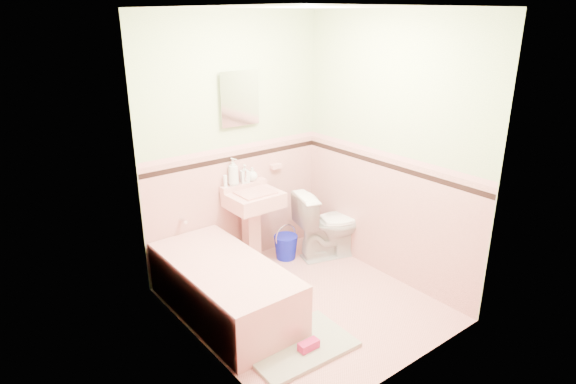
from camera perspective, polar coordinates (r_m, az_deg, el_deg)
floor at (r=4.54m, az=1.99°, el=-12.81°), size 2.20×2.20×0.00m
ceiling at (r=3.82m, az=2.47°, el=20.58°), size 2.20×2.20×0.00m
wall_back at (r=4.86m, az=-6.20°, el=5.48°), size 2.50×0.00×2.50m
wall_front at (r=3.29m, az=14.62°, el=-2.25°), size 2.50×0.00×2.50m
wall_left at (r=3.48m, az=-10.51°, el=-0.70°), size 0.00×2.50×2.50m
wall_right at (r=4.69m, az=11.64°, el=4.62°), size 0.00×2.50×2.50m
wainscot_back at (r=5.05m, az=-5.86°, el=-1.70°), size 2.00×0.00×2.00m
wainscot_front at (r=3.59m, az=13.55°, el=-11.85°), size 2.00×0.00×2.00m
wainscot_left at (r=3.76m, az=-9.72°, el=-9.97°), size 0.00×2.20×2.20m
wainscot_right at (r=4.89m, az=11.02°, el=-2.76°), size 0.00×2.20×2.20m
accent_back at (r=4.88m, az=-6.03°, el=3.96°), size 2.00×0.00×2.00m
accent_front at (r=3.35m, az=14.19°, el=-4.22°), size 2.00×0.00×2.00m
accent_left at (r=3.53m, az=-10.13°, el=-2.61°), size 0.00×2.20×2.20m
accent_right at (r=4.71m, az=11.38°, el=3.07°), size 0.00×2.20×2.20m
cap_back at (r=4.86m, az=-6.07°, el=5.09°), size 2.00×0.00×2.00m
cap_front at (r=3.31m, az=14.33°, el=-2.64°), size 2.00×0.00×2.00m
cap_left at (r=3.50m, az=-10.22°, el=-1.10°), size 0.00×2.20×2.20m
cap_right at (r=4.68m, az=11.47°, el=4.24°), size 0.00×2.20×2.20m
bathtub at (r=4.35m, az=-7.36°, el=-11.13°), size 0.70×1.50×0.45m
tub_faucet at (r=4.74m, az=-12.07°, el=-3.20°), size 0.04×0.12×0.04m
sink at (r=4.98m, az=-3.88°, el=-4.44°), size 0.51×0.48×0.81m
sink_faucet at (r=4.89m, az=-4.95°, el=1.94°), size 0.02×0.02×0.10m
medicine_cabinet at (r=4.77m, az=-5.69°, el=10.74°), size 0.37×0.04×0.46m
soap_dish at (r=5.17m, az=-1.42°, el=3.00°), size 0.12×0.07×0.04m
soap_bottle_left at (r=4.85m, az=-6.36°, el=2.34°), size 0.13×0.13×0.27m
soap_bottle_mid at (r=4.93m, az=-5.04°, el=2.13°), size 0.10×0.10×0.18m
soap_bottle_right at (r=4.98m, az=-4.17°, el=2.08°), size 0.14×0.14×0.14m
tube at (r=4.83m, az=-7.27°, el=1.26°), size 0.04×0.04×0.12m
toilet at (r=5.22m, az=4.81°, el=-3.70°), size 0.81×0.59×0.74m
bucket at (r=5.25m, az=-0.26°, el=-6.38°), size 0.30×0.30×0.25m
bath_mat at (r=4.03m, az=1.20°, el=-17.38°), size 0.86×0.59×0.03m
shoe at (r=3.95m, az=2.40°, el=-17.30°), size 0.17×0.08×0.07m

